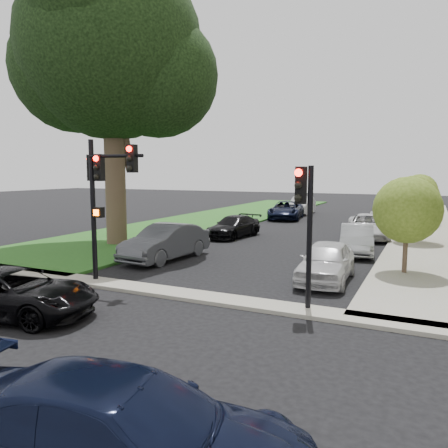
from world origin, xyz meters
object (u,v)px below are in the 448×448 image
at_px(traffic_signal_main, 102,185).
at_px(car_parked_8, 286,210).
at_px(small_tree_b, 415,198).
at_px(car_cross_near, 12,293).
at_px(car_parked_5, 166,242).
at_px(eucalyptus, 110,48).
at_px(small_tree_a, 407,210).
at_px(car_parked_2, 368,226).
at_px(car_parked_4, 388,211).
at_px(car_parked_1, 357,239).
at_px(traffic_signal_secondary, 305,211).
at_px(car_parked_0, 326,261).
at_px(small_tree_c, 419,191).
at_px(car_parked_6, 234,227).
at_px(car_parked_9, 302,205).
at_px(car_cross_far, 122,439).

distance_m(traffic_signal_main, car_parked_8, 23.13).
relative_size(small_tree_b, car_parked_8, 0.70).
bearing_deg(car_cross_near, car_parked_5, -8.83).
relative_size(eucalyptus, small_tree_a, 3.97).
relative_size(car_parked_2, car_parked_4, 1.09).
bearing_deg(car_parked_1, car_parked_8, 111.30).
height_order(traffic_signal_secondary, car_parked_2, traffic_signal_secondary).
xyz_separation_m(car_parked_0, car_parked_1, (0.18, 5.90, -0.02)).
height_order(small_tree_c, car_cross_near, small_tree_c).
bearing_deg(car_parked_5, car_parked_6, 94.56).
distance_m(eucalyptus, small_tree_a, 16.47).
height_order(eucalyptus, car_parked_6, eucalyptus).
relative_size(small_tree_b, traffic_signal_main, 0.74).
bearing_deg(traffic_signal_secondary, car_parked_1, 89.90).
relative_size(eucalyptus, small_tree_c, 3.98).
bearing_deg(car_parked_9, car_cross_far, -80.07).
height_order(car_parked_1, car_parked_2, car_parked_2).
xyz_separation_m(small_tree_a, car_parked_4, (-2.36, 20.75, -1.83)).
distance_m(car_parked_0, car_parked_2, 11.37).
xyz_separation_m(eucalyptus, car_parked_1, (12.17, 2.95, -9.56)).
bearing_deg(car_parked_5, traffic_signal_main, -81.50).
xyz_separation_m(traffic_signal_main, car_parked_6, (-0.31, 11.93, -2.85)).
bearing_deg(small_tree_c, car_parked_5, -117.92).
xyz_separation_m(traffic_signal_main, car_parked_9, (-0.51, 27.90, -2.70)).
xyz_separation_m(car_cross_far, car_parked_2, (-0.06, 23.07, -0.03)).
bearing_deg(small_tree_b, car_parked_8, 138.46).
distance_m(car_parked_2, car_parked_5, 12.93).
xyz_separation_m(traffic_signal_secondary, car_parked_5, (-7.54, 4.49, -2.08)).
xyz_separation_m(small_tree_c, car_cross_far, (-2.45, -31.16, -1.76)).
distance_m(traffic_signal_main, car_parked_2, 16.87).
height_order(car_cross_far, car_parked_9, car_parked_9).
bearing_deg(eucalyptus, car_parked_1, 13.64).
height_order(small_tree_a, small_tree_b, small_tree_a).
height_order(car_parked_0, car_parked_8, car_parked_8).
bearing_deg(car_parked_1, car_parked_0, -100.46).
relative_size(car_parked_0, car_parked_1, 1.00).
bearing_deg(eucalyptus, small_tree_b, 27.00).
bearing_deg(car_parked_1, car_parked_4, 81.31).
relative_size(traffic_signal_main, car_cross_near, 1.07).
xyz_separation_m(car_parked_5, car_parked_9, (-0.20, 23.45, 0.00)).
relative_size(small_tree_a, small_tree_c, 1.00).
height_order(small_tree_c, car_parked_8, small_tree_c).
bearing_deg(car_cross_far, car_parked_0, -9.39).
height_order(traffic_signal_secondary, car_parked_8, traffic_signal_secondary).
height_order(car_parked_4, car_parked_6, car_parked_4).
height_order(car_parked_2, car_parked_9, car_parked_9).
bearing_deg(eucalyptus, traffic_signal_secondary, -28.79).
xyz_separation_m(car_parked_2, car_parked_8, (-7.56, 7.90, 0.03)).
distance_m(car_parked_2, car_parked_8, 10.94).
height_order(small_tree_a, car_cross_near, small_tree_a).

